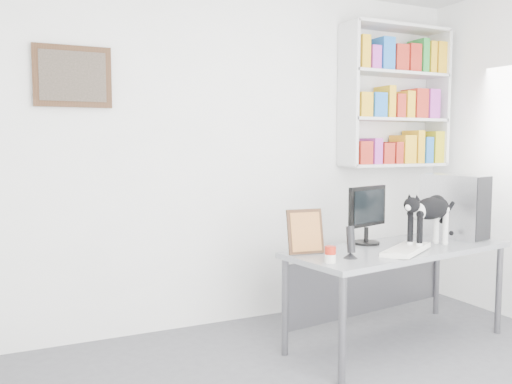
% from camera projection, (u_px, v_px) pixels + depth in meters
% --- Properties ---
extents(room, '(4.01, 4.01, 2.70)m').
position_uv_depth(room, '(416.00, 163.00, 2.55)').
color(room, '#5B5C61').
rests_on(room, ground).
extents(bookshelf, '(1.03, 0.28, 1.24)m').
position_uv_depth(bookshelf, '(395.00, 97.00, 4.77)').
color(bookshelf, silver).
rests_on(bookshelf, room).
extents(wall_art, '(0.52, 0.04, 0.42)m').
position_uv_depth(wall_art, '(73.00, 76.00, 3.72)').
color(wall_art, '#432615').
rests_on(wall_art, room).
extents(desk, '(1.77, 0.90, 0.71)m').
position_uv_depth(desk, '(398.00, 295.00, 3.88)').
color(desk, gray).
rests_on(desk, room).
extents(monitor, '(0.45, 0.31, 0.43)m').
position_uv_depth(monitor, '(367.00, 215.00, 3.95)').
color(monitor, black).
rests_on(monitor, desk).
extents(keyboard, '(0.53, 0.42, 0.04)m').
position_uv_depth(keyboard, '(406.00, 249.00, 3.66)').
color(keyboard, white).
rests_on(keyboard, desk).
extents(pc_tower, '(0.32, 0.53, 0.49)m').
position_uv_depth(pc_tower, '(454.00, 206.00, 4.24)').
color(pc_tower, '#B5B5BA').
rests_on(pc_tower, desk).
extents(speaker, '(0.10, 0.10, 0.22)m').
position_uv_depth(speaker, '(351.00, 242.00, 3.46)').
color(speaker, black).
rests_on(speaker, desk).
extents(leaning_print, '(0.26, 0.13, 0.31)m').
position_uv_depth(leaning_print, '(305.00, 231.00, 3.61)').
color(leaning_print, '#432615').
rests_on(leaning_print, desk).
extents(soup_can, '(0.07, 0.07, 0.10)m').
position_uv_depth(soup_can, '(330.00, 255.00, 3.34)').
color(soup_can, '#B01E0F').
rests_on(soup_can, desk).
extents(cat, '(0.62, 0.35, 0.37)m').
position_uv_depth(cat, '(430.00, 221.00, 3.83)').
color(cat, black).
rests_on(cat, desk).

